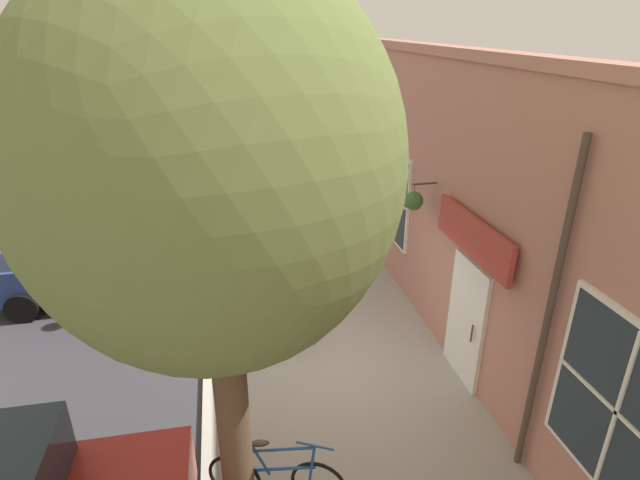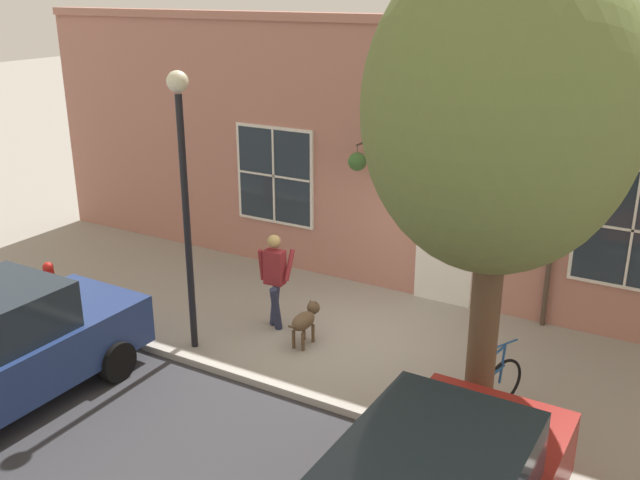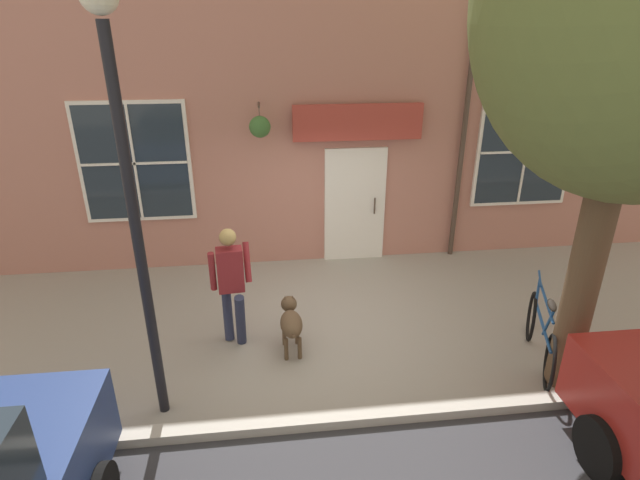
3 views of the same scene
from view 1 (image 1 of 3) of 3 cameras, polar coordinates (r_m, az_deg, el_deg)
name	(u,v)px [view 1 (image 1 of 3)]	position (r m, az deg, el deg)	size (l,w,h in m)	color
ground_plane	(326,364)	(9.00, 0.70, -13.94)	(90.00, 90.00, 0.00)	gray
storefront_facade	(468,218)	(8.47, 16.53, 2.41)	(0.95, 18.00, 5.13)	#B27566
pedestrian_walking	(297,276)	(9.58, -2.66, -4.18)	(0.57, 0.55, 1.70)	#282D47
dog_on_leash	(289,325)	(9.20, -3.52, -9.72)	(0.97, 0.31, 0.68)	brown
street_tree_by_curb	(210,178)	(4.56, -12.46, 6.92)	(3.47, 3.13, 6.23)	brown
leaning_bicycle	(276,478)	(6.77, -5.00, -25.48)	(1.65, 0.65, 1.00)	black
parked_car_nearest_curb	(95,258)	(11.67, -24.36, -1.86)	(4.31, 1.97, 1.75)	navy
street_lamp	(221,172)	(9.50, -11.23, 7.66)	(0.32, 0.32, 4.45)	black
fire_hydrant	(229,228)	(13.63, -10.40, 1.32)	(0.34, 0.20, 0.77)	red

